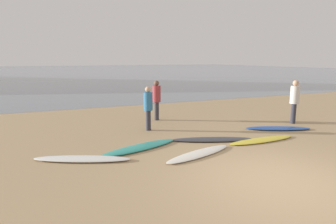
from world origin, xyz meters
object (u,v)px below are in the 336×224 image
surfboard_0 (82,159)px  surfboard_4 (262,140)px  surfboard_3 (213,139)px  surfboard_2 (199,154)px  person_2 (295,98)px  surfboard_5 (278,128)px  person_1 (157,97)px  person_0 (148,105)px  surfboard_1 (140,147)px

surfboard_0 → surfboard_4: (5.41, -0.45, -0.01)m
surfboard_0 → surfboard_3: surfboard_0 is taller
surfboard_2 → person_2: person_2 is taller
surfboard_5 → person_1: (-3.44, 3.32, 0.94)m
surfboard_5 → person_2: size_ratio=1.35×
surfboard_3 → surfboard_5: surfboard_5 is taller
surfboard_3 → person_0: (-1.40, 2.08, 0.89)m
surfboard_1 → person_2: 6.73m
surfboard_2 → person_0: person_0 is taller
surfboard_0 → surfboard_5: size_ratio=1.06×
surfboard_3 → surfboard_0: bearing=-156.1°
surfboard_4 → person_0: person_0 is taller
person_2 → person_0: bearing=-174.1°
surfboard_2 → surfboard_3: 1.50m
surfboard_0 → surfboard_3: 4.03m
person_0 → person_1: (0.92, 1.53, 0.05)m
surfboard_0 → person_0: person_0 is taller
person_1 → surfboard_1: bearing=15.3°
surfboard_2 → surfboard_3: (1.09, 1.03, 0.00)m
surfboard_1 → surfboard_5: bearing=-15.7°
surfboard_1 → surfboard_0: bearing=174.6°
surfboard_0 → surfboard_3: size_ratio=0.96×
person_2 → surfboard_5: bearing=-139.1°
surfboard_1 → person_1: person_1 is taller
person_1 → person_2: bearing=103.3°
surfboard_4 → surfboard_3: bearing=154.0°
surfboard_4 → surfboard_5: (1.58, 0.94, 0.01)m
surfboard_4 → person_0: bearing=135.0°
person_1 → person_0: bearing=12.5°
surfboard_2 → surfboard_3: surfboard_3 is taller
surfboard_1 → surfboard_4: size_ratio=1.02×
surfboard_4 → surfboard_5: bearing=30.4°
surfboard_0 → person_1: bearing=71.8°
surfboard_0 → surfboard_4: 5.43m
surfboard_1 → person_1: size_ratio=1.50×
surfboard_0 → surfboard_5: surfboard_0 is taller
surfboard_1 → surfboard_5: 5.32m
surfboard_1 → surfboard_4: bearing=-29.3°
surfboard_0 → surfboard_1: size_ratio=0.99×
surfboard_5 → surfboard_1: bearing=-153.7°
surfboard_1 → surfboard_5: surfboard_5 is taller
surfboard_3 → surfboard_5: 2.98m
surfboard_0 → surfboard_1: 1.70m
surfboard_4 → person_1: (-1.87, 4.27, 0.95)m
surfboard_1 → surfboard_5: (5.32, 0.15, 0.00)m
surfboard_5 → person_0: size_ratio=1.47×
surfboard_3 → surfboard_4: size_ratio=1.06×
surfboard_1 → surfboard_3: bearing=-20.5°
person_0 → person_1: person_1 is taller
person_0 → surfboard_4: bearing=-170.6°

